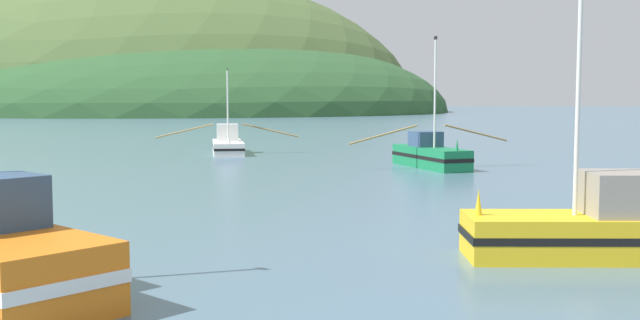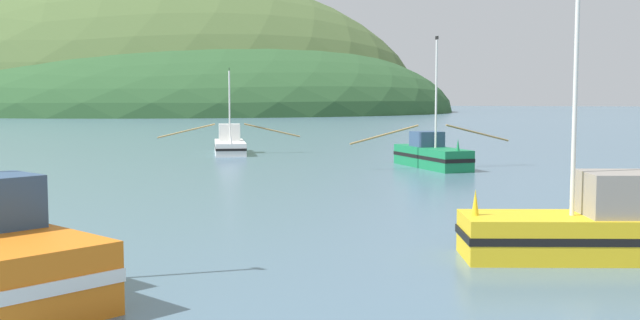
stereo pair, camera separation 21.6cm
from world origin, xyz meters
name	(u,v)px [view 2 (the right image)]	position (x,y,z in m)	size (l,w,h in m)	color
hill_far_left	(92,110)	(-116.81, 196.21, 0.00)	(194.30, 155.44, 85.21)	#516B38
hill_far_center	(143,111)	(-94.09, 183.24, 0.00)	(167.43, 133.94, 43.85)	#2D562D
fishing_boat_green	(431,155)	(-4.04, 37.75, 0.78)	(9.09, 6.91, 7.84)	#197A47
fishing_boat_yellow	(610,229)	(2.64, 13.05, 0.80)	(8.03, 3.77, 7.19)	gold
fishing_boat_white	(230,145)	(-19.64, 45.41, 0.65)	(9.92, 7.01, 6.38)	white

